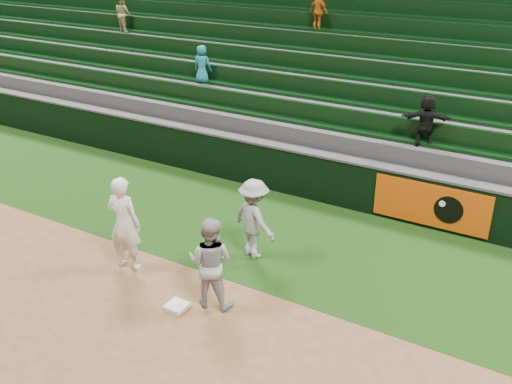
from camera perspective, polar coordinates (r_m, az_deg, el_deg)
ground at (r=10.78m, az=-6.57°, el=-10.67°), size 70.00×70.00×0.00m
foul_grass at (r=12.90m, az=1.44°, el=-4.09°), size 36.00×4.20×0.01m
first_base at (r=10.57m, az=-7.91°, el=-11.26°), size 0.37×0.37×0.08m
first_baseman at (r=11.47m, az=-13.04°, el=-3.10°), size 0.78×0.56×1.98m
baserunner at (r=10.18m, az=-4.57°, el=-7.04°), size 0.97×0.82×1.74m
base_coach at (r=11.62m, az=-0.21°, el=-2.71°), size 1.25×0.96×1.71m
field_wall at (r=14.39m, az=5.87°, el=1.71°), size 36.00×0.45×1.25m
stadium_seating at (r=17.38m, az=11.34°, el=9.12°), size 36.00×5.95×5.58m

